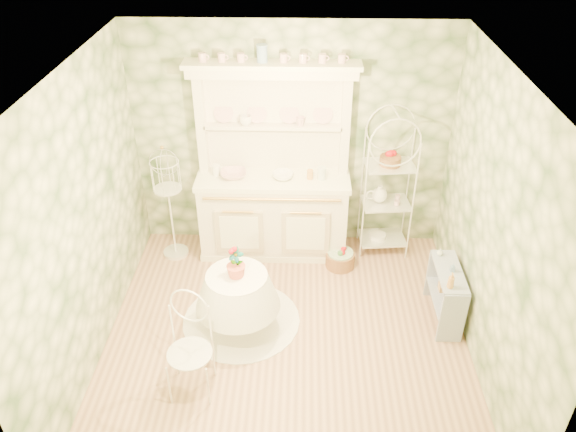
{
  "coord_description": "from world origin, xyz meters",
  "views": [
    {
      "loc": [
        0.13,
        -4.06,
        4.11
      ],
      "look_at": [
        0.0,
        0.5,
        1.15
      ],
      "focal_mm": 35.0,
      "sensor_mm": 36.0,
      "label": 1
    }
  ],
  "objects_px": {
    "side_shelf": "(445,295)",
    "floor_basket": "(340,259)",
    "kitchen_dresser": "(273,167)",
    "cafe_chair": "(189,351)",
    "bakers_rack": "(388,180)",
    "birdcage_stand": "(169,202)",
    "round_table": "(238,301)"
  },
  "relations": [
    {
      "from": "kitchen_dresser",
      "to": "side_shelf",
      "type": "height_order",
      "value": "kitchen_dresser"
    },
    {
      "from": "bakers_rack",
      "to": "birdcage_stand",
      "type": "relative_size",
      "value": 1.31
    },
    {
      "from": "bakers_rack",
      "to": "floor_basket",
      "type": "relative_size",
      "value": 6.65
    },
    {
      "from": "round_table",
      "to": "birdcage_stand",
      "type": "relative_size",
      "value": 0.53
    },
    {
      "from": "cafe_chair",
      "to": "bakers_rack",
      "type": "bearing_deg",
      "value": 63.98
    },
    {
      "from": "side_shelf",
      "to": "floor_basket",
      "type": "bearing_deg",
      "value": 138.02
    },
    {
      "from": "floor_basket",
      "to": "bakers_rack",
      "type": "bearing_deg",
      "value": 35.44
    },
    {
      "from": "side_shelf",
      "to": "cafe_chair",
      "type": "distance_m",
      "value": 2.65
    },
    {
      "from": "cafe_chair",
      "to": "floor_basket",
      "type": "distance_m",
      "value": 2.36
    },
    {
      "from": "floor_basket",
      "to": "birdcage_stand",
      "type": "bearing_deg",
      "value": 174.66
    },
    {
      "from": "round_table",
      "to": "cafe_chair",
      "type": "xyz_separation_m",
      "value": [
        -0.34,
        -0.76,
        0.09
      ]
    },
    {
      "from": "kitchen_dresser",
      "to": "birdcage_stand",
      "type": "relative_size",
      "value": 1.55
    },
    {
      "from": "cafe_chair",
      "to": "floor_basket",
      "type": "height_order",
      "value": "cafe_chair"
    },
    {
      "from": "cafe_chair",
      "to": "floor_basket",
      "type": "relative_size",
      "value": 3.3
    },
    {
      "from": "birdcage_stand",
      "to": "cafe_chair",
      "type": "bearing_deg",
      "value": -74.43
    },
    {
      "from": "kitchen_dresser",
      "to": "birdcage_stand",
      "type": "xyz_separation_m",
      "value": [
        -1.19,
        -0.12,
        -0.41
      ]
    },
    {
      "from": "kitchen_dresser",
      "to": "side_shelf",
      "type": "bearing_deg",
      "value": -32.37
    },
    {
      "from": "kitchen_dresser",
      "to": "floor_basket",
      "type": "height_order",
      "value": "kitchen_dresser"
    },
    {
      "from": "kitchen_dresser",
      "to": "bakers_rack",
      "type": "xyz_separation_m",
      "value": [
        1.32,
        0.06,
        -0.18
      ]
    },
    {
      "from": "round_table",
      "to": "floor_basket",
      "type": "bearing_deg",
      "value": 45.58
    },
    {
      "from": "round_table",
      "to": "cafe_chair",
      "type": "relative_size",
      "value": 0.82
    },
    {
      "from": "kitchen_dresser",
      "to": "side_shelf",
      "type": "distance_m",
      "value": 2.31
    },
    {
      "from": "side_shelf",
      "to": "kitchen_dresser",
      "type": "bearing_deg",
      "value": 145.07
    },
    {
      "from": "side_shelf",
      "to": "floor_basket",
      "type": "relative_size",
      "value": 2.35
    },
    {
      "from": "side_shelf",
      "to": "cafe_chair",
      "type": "relative_size",
      "value": 0.71
    },
    {
      "from": "round_table",
      "to": "bakers_rack",
      "type": "bearing_deg",
      "value": 42.59
    },
    {
      "from": "kitchen_dresser",
      "to": "cafe_chair",
      "type": "relative_size",
      "value": 2.39
    },
    {
      "from": "side_shelf",
      "to": "cafe_chair",
      "type": "bearing_deg",
      "value": -160.04
    },
    {
      "from": "bakers_rack",
      "to": "floor_basket",
      "type": "xyz_separation_m",
      "value": [
        -0.52,
        -0.37,
        -0.87
      ]
    },
    {
      "from": "kitchen_dresser",
      "to": "bakers_rack",
      "type": "bearing_deg",
      "value": 2.74
    },
    {
      "from": "round_table",
      "to": "cafe_chair",
      "type": "height_order",
      "value": "cafe_chair"
    },
    {
      "from": "side_shelf",
      "to": "floor_basket",
      "type": "height_order",
      "value": "side_shelf"
    }
  ]
}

